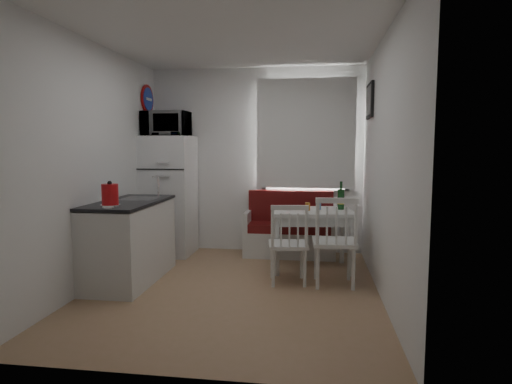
% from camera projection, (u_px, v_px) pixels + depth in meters
% --- Properties ---
extents(floor, '(3.00, 3.50, 0.02)m').
position_uv_depth(floor, '(233.00, 289.00, 4.50)').
color(floor, '#A48057').
rests_on(floor, ground).
extents(ceiling, '(3.00, 3.50, 0.02)m').
position_uv_depth(ceiling, '(232.00, 35.00, 4.23)').
color(ceiling, white).
rests_on(ceiling, wall_back).
extents(wall_back, '(3.00, 0.02, 2.60)m').
position_uv_depth(wall_back, '(256.00, 161.00, 6.09)').
color(wall_back, white).
rests_on(wall_back, floor).
extents(wall_front, '(3.00, 0.02, 2.60)m').
position_uv_depth(wall_front, '(179.00, 178.00, 2.64)').
color(wall_front, white).
rests_on(wall_front, floor).
extents(wall_left, '(0.02, 3.50, 2.60)m').
position_uv_depth(wall_left, '(95.00, 165.00, 4.57)').
color(wall_left, white).
rests_on(wall_left, floor).
extents(wall_right, '(0.02, 3.50, 2.60)m').
position_uv_depth(wall_right, '(384.00, 167.00, 4.16)').
color(wall_right, white).
rests_on(wall_right, floor).
extents(window, '(1.22, 0.06, 1.47)m').
position_uv_depth(window, '(306.00, 138.00, 5.93)').
color(window, silver).
rests_on(window, wall_back).
extents(curtain, '(1.35, 0.02, 1.50)m').
position_uv_depth(curtain, '(306.00, 134.00, 5.86)').
color(curtain, white).
rests_on(curtain, wall_back).
extents(kitchen_counter, '(0.62, 1.32, 1.16)m').
position_uv_depth(kitchen_counter, '(130.00, 240.00, 4.77)').
color(kitchen_counter, silver).
rests_on(kitchen_counter, floor).
extents(wall_sign, '(0.03, 0.40, 0.40)m').
position_uv_depth(wall_sign, '(148.00, 99.00, 5.91)').
color(wall_sign, '#1B37A5').
rests_on(wall_sign, wall_left).
extents(picture_frame, '(0.04, 0.52, 0.42)m').
position_uv_depth(picture_frame, '(369.00, 101.00, 5.17)').
color(picture_frame, black).
rests_on(picture_frame, wall_right).
extents(bench, '(1.24, 0.48, 0.88)m').
position_uv_depth(bench, '(290.00, 234.00, 5.89)').
color(bench, silver).
rests_on(bench, floor).
extents(dining_table, '(1.05, 0.80, 0.73)m').
position_uv_depth(dining_table, '(312.00, 217.00, 5.19)').
color(dining_table, silver).
rests_on(dining_table, floor).
extents(chair_left, '(0.47, 0.45, 0.48)m').
position_uv_depth(chair_left, '(288.00, 235.00, 4.58)').
color(chair_left, silver).
rests_on(chair_left, floor).
extents(chair_right, '(0.48, 0.46, 0.52)m').
position_uv_depth(chair_right, '(335.00, 232.00, 4.50)').
color(chair_right, silver).
rests_on(chair_right, floor).
extents(fridge, '(0.66, 0.66, 1.64)m').
position_uv_depth(fridge, '(169.00, 195.00, 5.96)').
color(fridge, white).
rests_on(fridge, floor).
extents(microwave, '(0.60, 0.41, 0.33)m').
position_uv_depth(microwave, '(166.00, 124.00, 5.80)').
color(microwave, white).
rests_on(microwave, fridge).
extents(kettle, '(0.19, 0.19, 0.26)m').
position_uv_depth(kettle, '(110.00, 195.00, 4.18)').
color(kettle, red).
rests_on(kettle, kitchen_counter).
extents(wine_bottle, '(0.09, 0.09, 0.34)m').
position_uv_depth(wine_bottle, '(341.00, 195.00, 5.22)').
color(wine_bottle, '#14401A').
rests_on(wine_bottle, dining_table).
extents(drinking_glass_orange, '(0.06, 0.06, 0.10)m').
position_uv_depth(drinking_glass_orange, '(308.00, 207.00, 5.14)').
color(drinking_glass_orange, orange).
rests_on(drinking_glass_orange, dining_table).
extents(drinking_glass_blue, '(0.07, 0.07, 0.11)m').
position_uv_depth(drinking_glass_blue, '(318.00, 205.00, 5.22)').
color(drinking_glass_blue, '#81ADDC').
rests_on(drinking_glass_blue, dining_table).
extents(plate, '(0.22, 0.22, 0.02)m').
position_uv_depth(plate, '(287.00, 209.00, 5.24)').
color(plate, white).
rests_on(plate, dining_table).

